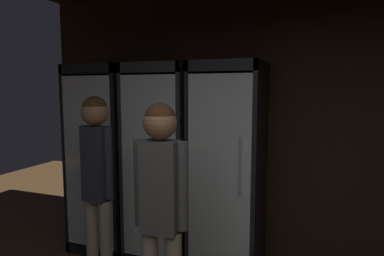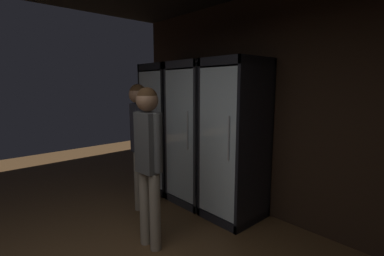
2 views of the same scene
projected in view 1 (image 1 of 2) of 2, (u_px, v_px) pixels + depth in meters
name	position (u px, v px, depth m)	size (l,w,h in m)	color
wall_back	(312.00, 125.00, 3.31)	(6.00, 0.06, 2.80)	black
cooler_far_left	(110.00, 159.00, 3.78)	(0.64, 0.70, 2.00)	black
cooler_left	(165.00, 163.00, 3.53)	(0.64, 0.70, 2.00)	#2B2B30
cooler_center	(229.00, 169.00, 3.30)	(0.64, 0.70, 2.00)	black
shopper_near	(97.00, 171.00, 2.80)	(0.32, 0.22, 1.70)	gray
shopper_far	(161.00, 200.00, 2.21)	(0.37, 0.22, 1.66)	gray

